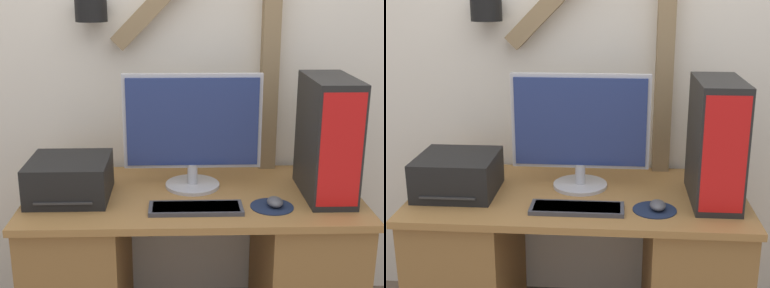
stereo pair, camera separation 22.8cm
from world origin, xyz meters
TOP-DOWN VIEW (x-y plane):
  - wall_back at (0.00, 0.77)m, footprint 6.40×0.20m
  - desk at (0.00, 0.36)m, footprint 1.44×0.72m
  - monitor at (-0.00, 0.44)m, footprint 0.61×0.24m
  - keyboard at (0.01, 0.17)m, footprint 0.38×0.13m
  - mousepad at (0.32, 0.19)m, footprint 0.18×0.18m
  - mouse at (0.33, 0.19)m, footprint 0.06×0.09m
  - computer_tower at (0.57, 0.32)m, footprint 0.19×0.40m
  - printer at (-0.53, 0.33)m, footprint 0.34×0.33m

SIDE VIEW (x-z plane):
  - desk at x=0.00m, z-range 0.01..0.73m
  - mousepad at x=0.32m, z-range 0.72..0.72m
  - keyboard at x=0.01m, z-range 0.72..0.74m
  - mouse at x=0.33m, z-range 0.72..0.76m
  - printer at x=-0.53m, z-range 0.72..0.89m
  - computer_tower at x=0.57m, z-range 0.72..1.23m
  - monitor at x=0.00m, z-range 0.74..1.25m
  - wall_back at x=0.00m, z-range 0.00..2.70m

